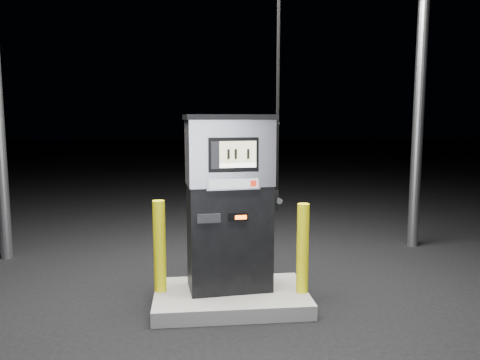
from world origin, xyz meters
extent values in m
plane|color=black|center=(0.00, 0.00, 0.00)|extent=(80.00, 80.00, 0.00)
cube|color=slate|center=(0.00, 0.00, 0.07)|extent=(1.60, 1.00, 0.15)
cylinder|color=gray|center=(3.00, 2.00, 2.25)|extent=(0.16, 0.16, 4.50)
cube|color=black|center=(-0.01, 0.10, 0.71)|extent=(0.89, 0.57, 1.12)
cube|color=#B9B9C1|center=(-0.01, 0.10, 1.61)|extent=(0.91, 0.59, 0.67)
cube|color=black|center=(-0.01, 0.10, 1.97)|extent=(0.95, 0.63, 0.05)
cube|color=black|center=(0.02, -0.16, 1.60)|extent=(0.50, 0.07, 0.34)
cube|color=tan|center=(0.06, -0.17, 1.63)|extent=(0.37, 0.04, 0.22)
cube|color=white|center=(0.06, -0.17, 1.50)|extent=(0.37, 0.04, 0.04)
cube|color=#B9B9C1|center=(0.02, -0.16, 1.32)|extent=(0.54, 0.08, 0.13)
cube|color=#A8ABB0|center=(0.02, -0.17, 1.32)|extent=(0.49, 0.05, 0.09)
cube|color=red|center=(0.21, -0.16, 1.32)|extent=(0.06, 0.01, 0.06)
cube|color=black|center=(0.06, -0.15, 0.97)|extent=(0.20, 0.04, 0.08)
cube|color=#E04E0B|center=(0.09, -0.16, 0.97)|extent=(0.12, 0.01, 0.04)
cube|color=black|center=(-0.23, -0.18, 0.97)|extent=(0.23, 0.04, 0.09)
cube|color=black|center=(0.46, 0.14, 1.09)|extent=(0.10, 0.17, 0.22)
cylinder|color=gray|center=(0.51, 0.15, 1.09)|extent=(0.08, 0.20, 0.06)
cylinder|color=black|center=(0.50, 0.10, 2.59)|extent=(0.04, 0.04, 2.78)
cylinder|color=#FFF60E|center=(-0.74, 0.09, 0.63)|extent=(0.13, 0.13, 0.97)
cylinder|color=#FFF60E|center=(0.74, -0.10, 0.62)|extent=(0.15, 0.15, 0.94)
camera|label=1|loc=(-0.42, -4.72, 1.96)|focal=35.00mm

